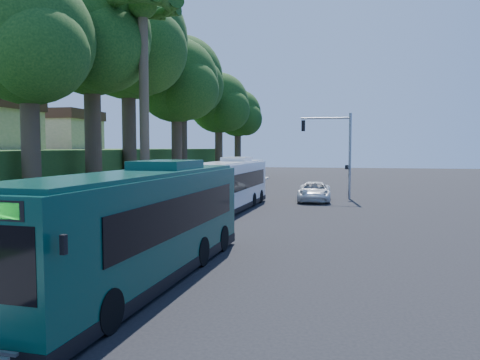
% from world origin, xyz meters
% --- Properties ---
extents(ground, '(140.00, 140.00, 0.00)m').
position_xyz_m(ground, '(0.00, 0.00, 0.00)').
color(ground, black).
rests_on(ground, ground).
extents(sidewalk, '(4.50, 70.00, 0.12)m').
position_xyz_m(sidewalk, '(-7.30, 0.00, 0.06)').
color(sidewalk, gray).
rests_on(sidewalk, ground).
extents(red_curb, '(0.25, 30.00, 0.13)m').
position_xyz_m(red_curb, '(-5.00, -4.00, 0.07)').
color(red_curb, maroon).
rests_on(red_curb, ground).
extents(grass_verge, '(8.00, 70.00, 0.06)m').
position_xyz_m(grass_verge, '(-13.00, 5.00, 0.03)').
color(grass_verge, '#234719').
rests_on(grass_verge, ground).
extents(bus_shelter, '(3.20, 1.51, 2.55)m').
position_xyz_m(bus_shelter, '(-7.26, -2.86, 1.81)').
color(bus_shelter, black).
rests_on(bus_shelter, ground).
extents(stop_sign_pole, '(0.35, 0.06, 3.17)m').
position_xyz_m(stop_sign_pole, '(-5.40, -5.00, 2.08)').
color(stop_sign_pole, gray).
rests_on(stop_sign_pole, ground).
extents(traffic_signal_pole, '(4.10, 0.30, 7.00)m').
position_xyz_m(traffic_signal_pole, '(3.78, 10.00, 4.42)').
color(traffic_signal_pole, gray).
rests_on(traffic_signal_pole, ground).
extents(palm_tree, '(4.20, 4.20, 14.40)m').
position_xyz_m(palm_tree, '(-8.20, -1.50, 12.38)').
color(palm_tree, '#4C3F2D').
rests_on(palm_tree, ground).
extents(hillside_backdrop, '(24.00, 60.00, 8.80)m').
position_xyz_m(hillside_backdrop, '(-26.30, 15.10, 2.44)').
color(hillside_backdrop, '#234719').
rests_on(hillside_backdrop, ground).
extents(tree_0, '(8.40, 8.00, 15.70)m').
position_xyz_m(tree_0, '(-12.40, -0.02, 11.20)').
color(tree_0, '#382B1E').
rests_on(tree_0, ground).
extents(tree_1, '(10.50, 10.00, 18.26)m').
position_xyz_m(tree_1, '(-13.37, 7.98, 12.73)').
color(tree_1, '#382B1E').
rests_on(tree_1, ground).
extents(tree_2, '(8.82, 8.40, 15.12)m').
position_xyz_m(tree_2, '(-11.89, 15.98, 10.48)').
color(tree_2, '#382B1E').
rests_on(tree_2, ground).
extents(tree_3, '(10.08, 9.60, 17.28)m').
position_xyz_m(tree_3, '(-13.88, 23.98, 11.98)').
color(tree_3, '#382B1E').
rests_on(tree_3, ground).
extents(tree_4, '(8.40, 8.00, 14.14)m').
position_xyz_m(tree_4, '(-11.40, 31.98, 9.73)').
color(tree_4, '#382B1E').
rests_on(tree_4, ground).
extents(tree_5, '(7.35, 7.00, 12.86)m').
position_xyz_m(tree_5, '(-10.41, 39.99, 8.96)').
color(tree_5, '#382B1E').
rests_on(tree_5, ground).
extents(tree_6, '(7.56, 7.20, 13.74)m').
position_xyz_m(tree_6, '(-12.91, -6.01, 9.71)').
color(tree_6, '#382B1E').
rests_on(tree_6, ground).
extents(white_bus, '(3.38, 11.97, 3.52)m').
position_xyz_m(white_bus, '(-3.45, 1.76, 1.72)').
color(white_bus, silver).
rests_on(white_bus, ground).
extents(teal_bus, '(3.55, 12.74, 3.75)m').
position_xyz_m(teal_bus, '(-2.59, -15.39, 1.83)').
color(teal_bus, '#0A3B31').
rests_on(teal_bus, ground).
extents(pickup, '(2.52, 5.39, 1.49)m').
position_xyz_m(pickup, '(2.03, 7.87, 0.75)').
color(pickup, silver).
rests_on(pickup, ground).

